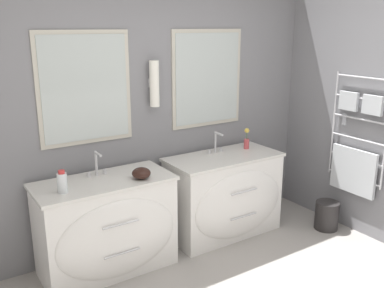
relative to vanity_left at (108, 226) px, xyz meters
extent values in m
cube|color=slate|center=(0.61, 0.36, 0.89)|extent=(5.17, 0.06, 2.60)
cube|color=#BCB7A8|center=(0.00, 0.33, 1.11)|extent=(0.80, 0.02, 0.94)
cube|color=#B2BCBA|center=(0.00, 0.32, 1.11)|extent=(0.73, 0.01, 0.87)
cube|color=#BCB7A8|center=(1.23, 0.33, 1.11)|extent=(0.80, 0.02, 0.94)
cube|color=#B2BCBA|center=(1.23, 0.32, 1.11)|extent=(0.73, 0.01, 0.87)
cylinder|color=white|center=(0.62, 0.27, 1.11)|extent=(0.09, 0.09, 0.41)
cube|color=silver|center=(0.62, 0.32, 1.11)|extent=(0.05, 0.02, 0.08)
cube|color=slate|center=(2.42, -0.63, 0.89)|extent=(0.06, 3.63, 2.60)
cylinder|color=silver|center=(2.36, -0.33, 0.65)|extent=(0.02, 0.02, 1.05)
cylinder|color=silver|center=(2.36, -0.63, 1.14)|extent=(0.02, 0.59, 0.02)
cylinder|color=silver|center=(2.36, -0.63, 0.94)|extent=(0.02, 0.59, 0.02)
cylinder|color=silver|center=(2.36, -0.63, 0.75)|extent=(0.02, 0.59, 0.02)
cylinder|color=silver|center=(2.36, -0.63, 0.55)|extent=(0.02, 0.59, 0.02)
cylinder|color=silver|center=(2.36, -0.63, 0.35)|extent=(0.02, 0.59, 0.02)
cylinder|color=silver|center=(2.36, -0.63, 0.15)|extent=(0.02, 0.59, 0.02)
cube|color=#B7BCC1|center=(2.34, -0.63, 0.22)|extent=(0.04, 0.50, 0.45)
cube|color=#B7BCC1|center=(2.34, -0.76, 0.90)|extent=(0.04, 0.20, 0.18)
cube|color=#B7BCC1|center=(2.34, -0.49, 0.90)|extent=(0.04, 0.20, 0.18)
cube|color=white|center=(0.00, 0.04, -0.02)|extent=(1.10, 0.51, 0.78)
ellipsoid|color=white|center=(0.00, -0.22, -0.02)|extent=(1.01, 0.11, 0.65)
cube|color=silver|center=(0.00, 0.04, 0.38)|extent=(1.13, 0.54, 0.03)
ellipsoid|color=white|center=(0.00, 0.01, 0.35)|extent=(0.43, 0.37, 0.09)
cylinder|color=silver|center=(0.00, -0.29, 0.13)|extent=(0.30, 0.01, 0.01)
cylinder|color=silver|center=(0.00, -0.29, -0.12)|extent=(0.30, 0.01, 0.01)
cube|color=white|center=(1.23, 0.04, -0.02)|extent=(1.10, 0.51, 0.78)
ellipsoid|color=white|center=(1.23, -0.22, -0.02)|extent=(1.01, 0.11, 0.65)
cube|color=silver|center=(1.23, 0.04, 0.38)|extent=(1.13, 0.54, 0.03)
ellipsoid|color=white|center=(1.23, 0.01, 0.35)|extent=(0.43, 0.37, 0.09)
cylinder|color=silver|center=(1.23, -0.29, 0.13)|extent=(0.30, 0.01, 0.01)
cylinder|color=silver|center=(1.23, -0.29, -0.12)|extent=(0.30, 0.01, 0.01)
cylinder|color=silver|center=(0.00, 0.18, 0.50)|extent=(0.02, 0.02, 0.21)
cylinder|color=silver|center=(0.00, 0.12, 0.60)|extent=(0.02, 0.12, 0.02)
cylinder|color=silver|center=(-0.07, 0.18, 0.41)|extent=(0.03, 0.03, 0.04)
cylinder|color=silver|center=(0.07, 0.18, 0.41)|extent=(0.03, 0.03, 0.04)
cylinder|color=silver|center=(1.23, 0.18, 0.50)|extent=(0.02, 0.02, 0.21)
cylinder|color=silver|center=(1.23, 0.12, 0.60)|extent=(0.02, 0.12, 0.02)
cylinder|color=silver|center=(1.16, 0.18, 0.41)|extent=(0.03, 0.03, 0.04)
cylinder|color=silver|center=(1.30, 0.18, 0.41)|extent=(0.03, 0.03, 0.04)
cylinder|color=silver|center=(-0.36, -0.05, 0.47)|extent=(0.08, 0.08, 0.15)
cylinder|color=red|center=(-0.36, -0.05, 0.56)|extent=(0.05, 0.05, 0.02)
ellipsoid|color=black|center=(0.28, -0.10, 0.44)|extent=(0.16, 0.16, 0.09)
cylinder|color=#CC4C51|center=(1.58, 0.11, 0.45)|extent=(0.05, 0.05, 0.10)
cylinder|color=#477238|center=(1.58, 0.11, 0.54)|extent=(0.01, 0.01, 0.09)
sphere|color=#E5BF47|center=(1.58, 0.11, 0.59)|extent=(0.05, 0.05, 0.05)
cylinder|color=#282626|center=(2.17, -0.49, -0.27)|extent=(0.24, 0.24, 0.29)
torus|color=#282626|center=(2.17, -0.49, -0.13)|extent=(0.24, 0.24, 0.01)
camera|label=1|loc=(-1.18, -3.10, 1.61)|focal=40.00mm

